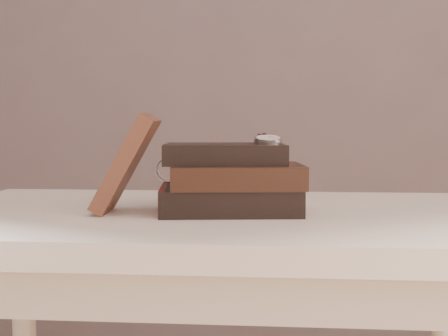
{
  "coord_description": "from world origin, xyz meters",
  "views": [
    {
      "loc": [
        0.11,
        -0.74,
        0.91
      ],
      "look_at": [
        0.01,
        0.33,
        0.82
      ],
      "focal_mm": 51.78,
      "sensor_mm": 36.0,
      "label": 1
    }
  ],
  "objects": [
    {
      "name": "pocket_watch",
      "position": [
        0.09,
        0.33,
        0.87
      ],
      "size": [
        0.05,
        0.15,
        0.02
      ],
      "color": "silver",
      "rests_on": "book_stack"
    },
    {
      "name": "table",
      "position": [
        0.0,
        0.35,
        0.66
      ],
      "size": [
        1.0,
        0.6,
        0.75
      ],
      "color": "white",
      "rests_on": "ground"
    },
    {
      "name": "eyeglasses",
      "position": [
        -0.07,
        0.4,
        0.82
      ],
      "size": [
        0.11,
        0.12,
        0.05
      ],
      "color": "silver",
      "rests_on": "book_stack"
    },
    {
      "name": "journal",
      "position": [
        -0.15,
        0.31,
        0.83
      ],
      "size": [
        0.11,
        0.12,
        0.17
      ],
      "primitive_type": "cube",
      "rotation": [
        0.0,
        0.51,
        0.06
      ],
      "color": "#44241A",
      "rests_on": "table"
    },
    {
      "name": "back_wall",
      "position": [
        0.0,
        1.75,
        1.35
      ],
      "size": [
        3.5,
        0.02,
        2.7
      ],
      "primitive_type": "cube",
      "color": "slate",
      "rests_on": "ground"
    },
    {
      "name": "book_stack",
      "position": [
        0.03,
        0.33,
        0.8
      ],
      "size": [
        0.25,
        0.19,
        0.12
      ],
      "color": "black",
      "rests_on": "table"
    }
  ]
}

